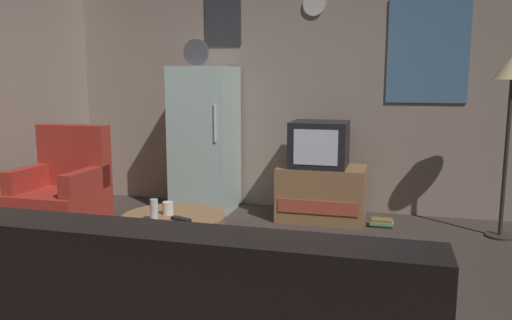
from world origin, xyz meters
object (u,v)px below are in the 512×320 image
(fridge, at_px, (205,139))
(tv_stand, at_px, (322,193))
(coffee_table, at_px, (175,246))
(remote_control, at_px, (181,219))
(crt_tv, at_px, (319,144))
(mug_ceramic_white, at_px, (168,208))
(standing_lamp, at_px, (512,81))
(book_stack, at_px, (382,223))
(armchair, at_px, (63,196))
(wine_glass, at_px, (154,210))

(fridge, distance_m, tv_stand, 1.33)
(coffee_table, bearing_deg, remote_control, -47.48)
(tv_stand, height_order, crt_tv, crt_tv)
(fridge, distance_m, coffee_table, 1.92)
(tv_stand, xyz_separation_m, mug_ceramic_white, (-0.83, -1.72, 0.22))
(standing_lamp, distance_m, book_stack, 1.67)
(fridge, xyz_separation_m, crt_tv, (1.21, -0.06, -0.00))
(tv_stand, distance_m, coffee_table, 1.90)
(fridge, height_order, armchair, fridge)
(tv_stand, distance_m, crt_tv, 0.49)
(crt_tv, distance_m, mug_ceramic_white, 1.92)
(wine_glass, relative_size, mug_ceramic_white, 1.67)
(crt_tv, xyz_separation_m, remote_control, (-0.65, -1.84, -0.30))
(remote_control, xyz_separation_m, book_stack, (1.27, 1.74, -0.42))
(wine_glass, xyz_separation_m, mug_ceramic_white, (0.01, 0.18, -0.03))
(fridge, height_order, wine_glass, fridge)
(standing_lamp, relative_size, armchair, 1.66)
(coffee_table, distance_m, book_stack, 2.14)
(book_stack, bearing_deg, crt_tv, 170.88)
(fridge, height_order, mug_ceramic_white, fridge)
(remote_control, bearing_deg, standing_lamp, 57.93)
(crt_tv, height_order, book_stack, crt_tv)
(fridge, bearing_deg, crt_tv, -2.68)
(coffee_table, bearing_deg, book_stack, 49.85)
(remote_control, bearing_deg, fridge, 127.59)
(crt_tv, xyz_separation_m, wine_glass, (-0.82, -1.90, -0.23))
(wine_glass, distance_m, book_stack, 2.35)
(coffee_table, relative_size, mug_ceramic_white, 8.00)
(fridge, height_order, tv_stand, fridge)
(fridge, distance_m, wine_glass, 2.01)
(mug_ceramic_white, xyz_separation_m, armchair, (-1.35, 0.68, -0.15))
(coffee_table, xyz_separation_m, wine_glass, (-0.06, -0.17, 0.30))
(tv_stand, height_order, remote_control, tv_stand)
(coffee_table, relative_size, book_stack, 3.33)
(fridge, relative_size, crt_tv, 3.28)
(mug_ceramic_white, distance_m, book_stack, 2.20)
(crt_tv, xyz_separation_m, armchair, (-2.15, -1.04, -0.41))
(wine_glass, bearing_deg, standing_lamp, 35.60)
(coffee_table, xyz_separation_m, book_stack, (1.37, 1.63, -0.18))
(fridge, height_order, crt_tv, fridge)
(crt_tv, relative_size, remote_control, 3.60)
(coffee_table, distance_m, mug_ceramic_white, 0.27)
(crt_tv, bearing_deg, wine_glass, -113.25)
(standing_lamp, xyz_separation_m, coffee_table, (-2.39, -1.58, -1.14))
(remote_control, bearing_deg, tv_stand, 91.01)
(tv_stand, relative_size, mug_ceramic_white, 9.33)
(mug_ceramic_white, height_order, remote_control, mug_ceramic_white)
(fridge, height_order, standing_lamp, fridge)
(mug_ceramic_white, bearing_deg, book_stack, 48.83)
(armchair, distance_m, book_stack, 2.94)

